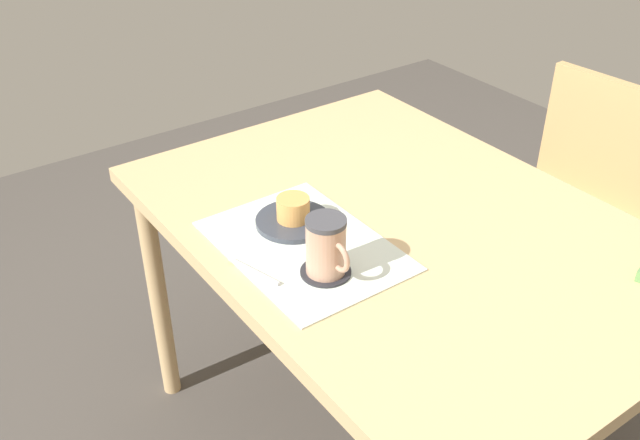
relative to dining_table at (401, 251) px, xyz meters
The scene contains 8 objects.
dining_table is the anchor object (origin of this frame).
wooden_chair 0.80m from the dining_table, 97.11° to the left, with size 0.45×0.45×0.84m.
placemat 0.25m from the dining_table, 101.98° to the right, with size 0.42×0.30×0.00m, color silver.
pastry_plate 0.25m from the dining_table, 122.65° to the right, with size 0.16×0.16×0.01m, color #333842.
pastry 0.27m from the dining_table, 122.65° to the right, with size 0.07×0.07×0.05m, color tan.
coffee_coaster 0.27m from the dining_table, 77.44° to the right, with size 0.10×0.10×0.01m, color #232328.
coffee_mug 0.29m from the dining_table, 76.93° to the right, with size 0.11×0.08×0.12m.
teaspoon 0.37m from the dining_table, 94.03° to the right, with size 0.01×0.01×0.13m, color silver.
Camera 1 is at (0.96, -0.91, 1.60)m, focal length 40.00 mm.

